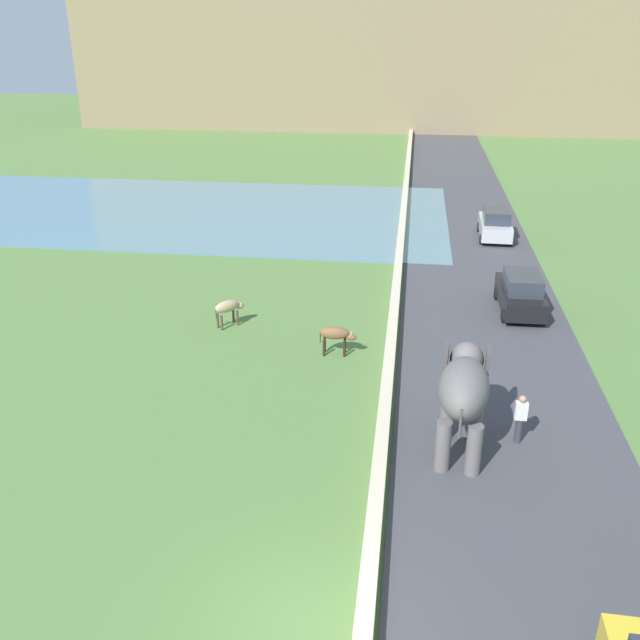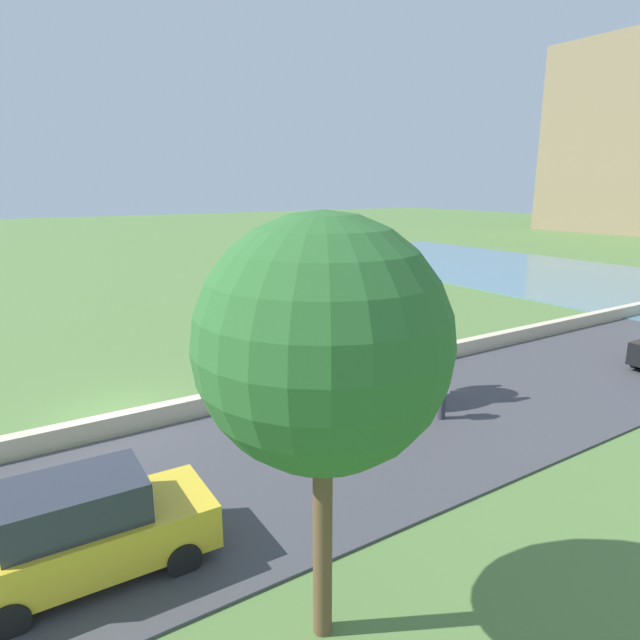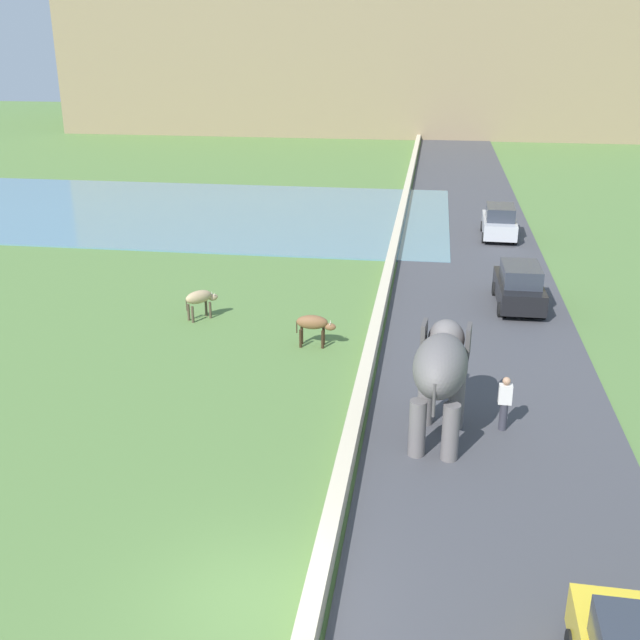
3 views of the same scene
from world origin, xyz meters
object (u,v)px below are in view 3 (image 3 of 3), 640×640
at_px(car_black, 519,286).
at_px(cow_brown, 314,324).
at_px(cow_tan, 200,298).
at_px(elephant, 441,369).
at_px(person_beside_elephant, 505,403).
at_px(car_silver, 499,222).

bearing_deg(car_black, cow_brown, -145.08).
bearing_deg(cow_tan, elephant, -41.26).
relative_size(person_beside_elephant, cow_tan, 1.31).
bearing_deg(car_silver, car_black, -89.99).
bearing_deg(cow_brown, elephant, -53.71).
distance_m(car_black, cow_brown, 9.07).
distance_m(cow_brown, cow_tan, 5.13).
bearing_deg(car_silver, person_beside_elephant, -93.59).
bearing_deg(car_black, car_silver, 90.01).
bearing_deg(car_black, person_beside_elephant, -97.42).
height_order(person_beside_elephant, cow_tan, person_beside_elephant).
xyz_separation_m(person_beside_elephant, car_silver, (1.35, 21.56, 0.03)).
height_order(cow_brown, cow_tan, same).
relative_size(person_beside_elephant, car_black, 0.40).
bearing_deg(cow_brown, person_beside_elephant, -40.68).
xyz_separation_m(person_beside_elephant, cow_brown, (-6.08, 5.23, -0.04)).
height_order(elephant, car_black, elephant).
bearing_deg(person_beside_elephant, elephant, -160.07).
bearing_deg(person_beside_elephant, car_black, 82.58).
distance_m(person_beside_elephant, car_silver, 21.60).
height_order(person_beside_elephant, cow_brown, person_beside_elephant).
relative_size(car_black, cow_brown, 2.89).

